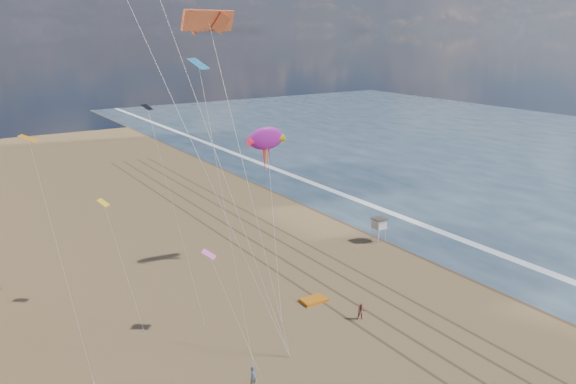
{
  "coord_description": "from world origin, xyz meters",
  "views": [
    {
      "loc": [
        -30.31,
        -19.06,
        24.94
      ],
      "look_at": [
        -1.21,
        26.0,
        9.5
      ],
      "focal_mm": 35.0,
      "sensor_mm": 36.0,
      "label": 1
    }
  ],
  "objects_px": {
    "grounded_kite": "(314,300)",
    "show_kite": "(266,139)",
    "kite_flyer_b": "(361,312)",
    "kite_flyer_a": "(253,377)",
    "lifeguard_stand": "(379,224)"
  },
  "relations": [
    {
      "from": "grounded_kite",
      "to": "show_kite",
      "type": "distance_m",
      "value": 17.8
    },
    {
      "from": "grounded_kite",
      "to": "kite_flyer_b",
      "type": "distance_m",
      "value": 5.43
    },
    {
      "from": "kite_flyer_a",
      "to": "kite_flyer_b",
      "type": "height_order",
      "value": "kite_flyer_a"
    },
    {
      "from": "show_kite",
      "to": "kite_flyer_a",
      "type": "height_order",
      "value": "show_kite"
    },
    {
      "from": "show_kite",
      "to": "kite_flyer_b",
      "type": "xyz_separation_m",
      "value": [
        0.01,
        -16.39,
        -13.09
      ]
    },
    {
      "from": "kite_flyer_a",
      "to": "show_kite",
      "type": "bearing_deg",
      "value": 43.01
    },
    {
      "from": "grounded_kite",
      "to": "show_kite",
      "type": "height_order",
      "value": "show_kite"
    },
    {
      "from": "grounded_kite",
      "to": "kite_flyer_a",
      "type": "bearing_deg",
      "value": -141.02
    },
    {
      "from": "show_kite",
      "to": "lifeguard_stand",
      "type": "bearing_deg",
      "value": -9.82
    },
    {
      "from": "lifeguard_stand",
      "to": "kite_flyer_a",
      "type": "xyz_separation_m",
      "value": [
        -27.42,
        -17.27,
        -1.45
      ]
    },
    {
      "from": "grounded_kite",
      "to": "show_kite",
      "type": "bearing_deg",
      "value": 84.51
    },
    {
      "from": "lifeguard_stand",
      "to": "grounded_kite",
      "type": "relative_size",
      "value": 1.22
    },
    {
      "from": "kite_flyer_b",
      "to": "kite_flyer_a",
      "type": "bearing_deg",
      "value": -139.87
    },
    {
      "from": "show_kite",
      "to": "kite_flyer_b",
      "type": "distance_m",
      "value": 20.97
    },
    {
      "from": "lifeguard_stand",
      "to": "kite_flyer_b",
      "type": "distance_m",
      "value": 20.07
    }
  ]
}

